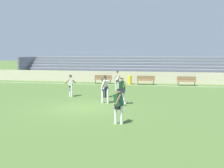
{
  "coord_description": "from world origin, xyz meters",
  "views": [
    {
      "loc": [
        4.47,
        -14.49,
        3.24
      ],
      "look_at": [
        1.19,
        3.45,
        1.03
      ],
      "focal_mm": 41.84,
      "sensor_mm": 36.0,
      "label": 1
    }
  ],
  "objects_px": {
    "bleacher_stand": "(130,68)",
    "player_dark_deep_cover": "(122,89)",
    "bench_near_wall_gap": "(186,80)",
    "player_dark_pressing_high": "(104,84)",
    "player_white_dropping_back": "(117,79)",
    "player_white_wide_right": "(71,84)",
    "bench_far_right": "(146,79)",
    "soccer_ball": "(124,104)",
    "player_dark_challenging": "(119,103)",
    "trash_bin": "(130,80)",
    "player_white_wide_left": "(105,87)",
    "bench_near_bin": "(103,79)"
  },
  "relations": [
    {
      "from": "bench_near_bin",
      "to": "player_white_wide_left",
      "type": "relative_size",
      "value": 1.05
    },
    {
      "from": "bench_near_wall_gap",
      "to": "bench_far_right",
      "type": "height_order",
      "value": "same"
    },
    {
      "from": "bleacher_stand",
      "to": "bench_far_right",
      "type": "xyz_separation_m",
      "value": [
        2.15,
        -4.48,
        -0.88
      ]
    },
    {
      "from": "bleacher_stand",
      "to": "player_dark_challenging",
      "type": "height_order",
      "value": "bleacher_stand"
    },
    {
      "from": "bench_near_wall_gap",
      "to": "player_dark_pressing_high",
      "type": "distance_m",
      "value": 10.32
    },
    {
      "from": "bench_far_right",
      "to": "player_dark_challenging",
      "type": "relative_size",
      "value": 1.1
    },
    {
      "from": "bleacher_stand",
      "to": "bench_far_right",
      "type": "distance_m",
      "value": 5.05
    },
    {
      "from": "bleacher_stand",
      "to": "player_dark_deep_cover",
      "type": "distance_m",
      "value": 14.9
    },
    {
      "from": "player_dark_deep_cover",
      "to": "player_white_wide_right",
      "type": "bearing_deg",
      "value": 151.19
    },
    {
      "from": "player_dark_deep_cover",
      "to": "bench_near_wall_gap",
      "type": "bearing_deg",
      "value": 64.77
    },
    {
      "from": "bench_near_wall_gap",
      "to": "player_white_wide_right",
      "type": "xyz_separation_m",
      "value": [
        -9.01,
        -8.08,
        0.41
      ]
    },
    {
      "from": "player_dark_deep_cover",
      "to": "player_white_dropping_back",
      "type": "distance_m",
      "value": 6.11
    },
    {
      "from": "player_white_dropping_back",
      "to": "bleacher_stand",
      "type": "bearing_deg",
      "value": 89.79
    },
    {
      "from": "player_white_dropping_back",
      "to": "player_white_wide_right",
      "type": "distance_m",
      "value": 4.69
    },
    {
      "from": "bench_near_bin",
      "to": "player_dark_pressing_high",
      "type": "relative_size",
      "value": 1.11
    },
    {
      "from": "player_dark_challenging",
      "to": "player_dark_deep_cover",
      "type": "bearing_deg",
      "value": 96.33
    },
    {
      "from": "bench_far_right",
      "to": "soccer_ball",
      "type": "xyz_separation_m",
      "value": [
        -0.73,
        -10.67,
        -0.44
      ]
    },
    {
      "from": "bench_near_bin",
      "to": "player_white_dropping_back",
      "type": "xyz_separation_m",
      "value": [
        2.22,
        -4.38,
        0.46
      ]
    },
    {
      "from": "player_white_wide_left",
      "to": "player_dark_pressing_high",
      "type": "relative_size",
      "value": 1.06
    },
    {
      "from": "player_dark_deep_cover",
      "to": "player_white_dropping_back",
      "type": "relative_size",
      "value": 1.0
    },
    {
      "from": "player_white_dropping_back",
      "to": "player_white_wide_right",
      "type": "height_order",
      "value": "player_white_dropping_back"
    },
    {
      "from": "player_dark_challenging",
      "to": "player_dark_pressing_high",
      "type": "xyz_separation_m",
      "value": [
        -2.11,
        6.78,
        -0.01
      ]
    },
    {
      "from": "bench_far_right",
      "to": "bench_near_wall_gap",
      "type": "bearing_deg",
      "value": 0.0
    },
    {
      "from": "player_white_dropping_back",
      "to": "soccer_ball",
      "type": "bearing_deg",
      "value": -77.02
    },
    {
      "from": "player_white_dropping_back",
      "to": "player_dark_challenging",
      "type": "relative_size",
      "value": 1.03
    },
    {
      "from": "player_dark_pressing_high",
      "to": "soccer_ball",
      "type": "height_order",
      "value": "player_dark_pressing_high"
    },
    {
      "from": "player_dark_challenging",
      "to": "bench_near_bin",
      "type": "bearing_deg",
      "value": 104.98
    },
    {
      "from": "bench_near_bin",
      "to": "player_dark_deep_cover",
      "type": "bearing_deg",
      "value": -71.49
    },
    {
      "from": "player_dark_challenging",
      "to": "soccer_ball",
      "type": "xyz_separation_m",
      "value": [
        -0.29,
        4.13,
        -0.86
      ]
    },
    {
      "from": "bench_near_wall_gap",
      "to": "soccer_ball",
      "type": "xyz_separation_m",
      "value": [
        -4.68,
        -10.67,
        -0.44
      ]
    },
    {
      "from": "bleacher_stand",
      "to": "player_dark_deep_cover",
      "type": "relative_size",
      "value": 15.55
    },
    {
      "from": "bench_near_bin",
      "to": "player_white_dropping_back",
      "type": "relative_size",
      "value": 1.07
    },
    {
      "from": "soccer_ball",
      "to": "trash_bin",
      "type": "bearing_deg",
      "value": 94.82
    },
    {
      "from": "player_white_dropping_back",
      "to": "player_dark_pressing_high",
      "type": "distance_m",
      "value": 3.66
    },
    {
      "from": "trash_bin",
      "to": "player_white_wide_left",
      "type": "xyz_separation_m",
      "value": [
        -0.42,
        -10.18,
        0.58
      ]
    },
    {
      "from": "player_white_wide_left",
      "to": "player_dark_challenging",
      "type": "xyz_separation_m",
      "value": [
        1.62,
        -4.71,
        -0.06
      ]
    },
    {
      "from": "trash_bin",
      "to": "player_dark_deep_cover",
      "type": "height_order",
      "value": "player_dark_deep_cover"
    },
    {
      "from": "player_dark_deep_cover",
      "to": "player_dark_pressing_high",
      "type": "height_order",
      "value": "player_dark_deep_cover"
    },
    {
      "from": "trash_bin",
      "to": "player_dark_deep_cover",
      "type": "distance_m",
      "value": 10.49
    },
    {
      "from": "bleacher_stand",
      "to": "soccer_ball",
      "type": "height_order",
      "value": "bleacher_stand"
    },
    {
      "from": "player_white_dropping_back",
      "to": "player_white_wide_right",
      "type": "bearing_deg",
      "value": -127.93
    },
    {
      "from": "player_white_dropping_back",
      "to": "soccer_ball",
      "type": "distance_m",
      "value": 6.52
    },
    {
      "from": "bench_far_right",
      "to": "trash_bin",
      "type": "distance_m",
      "value": 1.64
    },
    {
      "from": "soccer_ball",
      "to": "bench_far_right",
      "type": "bearing_deg",
      "value": 86.08
    },
    {
      "from": "bench_near_bin",
      "to": "bench_near_wall_gap",
      "type": "bearing_deg",
      "value": 0.0
    },
    {
      "from": "player_dark_challenging",
      "to": "soccer_ball",
      "type": "distance_m",
      "value": 4.23
    },
    {
      "from": "bench_far_right",
      "to": "player_dark_pressing_high",
      "type": "relative_size",
      "value": 1.11
    },
    {
      "from": "bench_near_wall_gap",
      "to": "player_dark_pressing_high",
      "type": "relative_size",
      "value": 1.11
    },
    {
      "from": "player_white_wide_left",
      "to": "soccer_ball",
      "type": "xyz_separation_m",
      "value": [
        1.33,
        -0.58,
        -0.92
      ]
    },
    {
      "from": "player_white_dropping_back",
      "to": "player_dark_challenging",
      "type": "bearing_deg",
      "value": -80.51
    }
  ]
}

